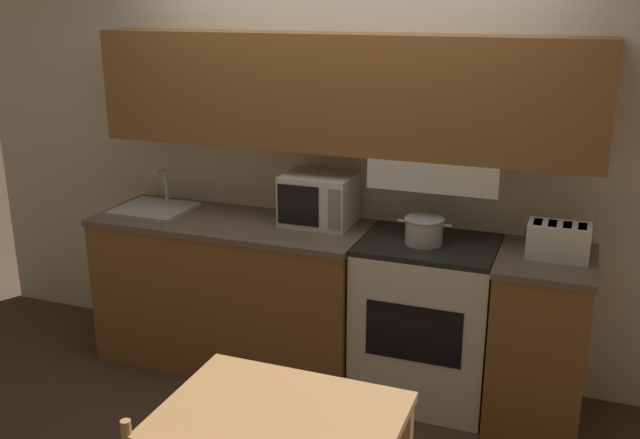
% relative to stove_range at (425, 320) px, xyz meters
% --- Properties ---
extents(ground_plane, '(16.00, 16.00, 0.00)m').
position_rel_stove_range_xyz_m(ground_plane, '(-0.59, 0.30, -0.47)').
color(ground_plane, '#4C3828').
extents(wall_back, '(5.30, 0.38, 2.55)m').
position_rel_stove_range_xyz_m(wall_back, '(-0.57, 0.23, 1.01)').
color(wall_back, silver).
rests_on(wall_back, ground_plane).
extents(lower_counter_main, '(1.67, 0.65, 0.94)m').
position_rel_stove_range_xyz_m(lower_counter_main, '(-1.21, -0.02, 0.00)').
color(lower_counter_main, brown).
rests_on(lower_counter_main, ground_plane).
extents(lower_counter_right_stub, '(0.50, 0.65, 0.94)m').
position_rel_stove_range_xyz_m(lower_counter_right_stub, '(0.62, -0.02, 0.00)').
color(lower_counter_right_stub, brown).
rests_on(lower_counter_right_stub, ground_plane).
extents(stove_range, '(0.74, 0.60, 0.94)m').
position_rel_stove_range_xyz_m(stove_range, '(0.00, 0.00, 0.00)').
color(stove_range, white).
rests_on(stove_range, ground_plane).
extents(cooking_pot, '(0.30, 0.22, 0.15)m').
position_rel_stove_range_xyz_m(cooking_pot, '(-0.02, -0.03, 0.55)').
color(cooking_pot, '#B7BABF').
rests_on(cooking_pot, stove_range).
extents(microwave, '(0.41, 0.33, 0.30)m').
position_rel_stove_range_xyz_m(microwave, '(-0.69, 0.10, 0.62)').
color(microwave, white).
rests_on(microwave, lower_counter_main).
extents(toaster, '(0.32, 0.18, 0.18)m').
position_rel_stove_range_xyz_m(toaster, '(0.67, -0.01, 0.56)').
color(toaster, white).
rests_on(toaster, lower_counter_right_stub).
extents(sink_basin, '(0.44, 0.41, 0.25)m').
position_rel_stove_range_xyz_m(sink_basin, '(-1.75, -0.02, 0.49)').
color(sink_basin, '#B7BABF').
rests_on(sink_basin, lower_counter_main).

